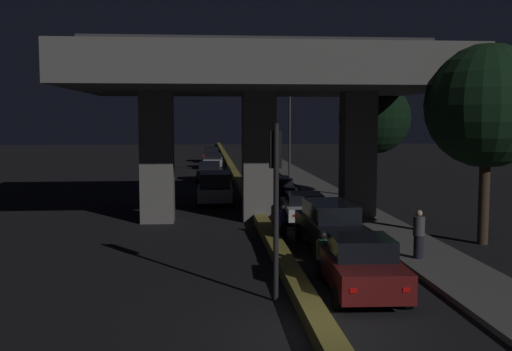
{
  "coord_description": "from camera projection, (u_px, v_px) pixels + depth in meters",
  "views": [
    {
      "loc": [
        -2.5,
        -12.47,
        4.73
      ],
      "look_at": [
        0.51,
        22.61,
        1.4
      ],
      "focal_mm": 42.0,
      "sensor_mm": 36.0,
      "label": 1
    }
  ],
  "objects": [
    {
      "name": "car_silver_third_oncoming",
      "position": [
        213.0,
        160.0,
        57.93
      ],
      "size": [
        2.07,
        4.41,
        1.45
      ],
      "rotation": [
        0.0,
        0.0,
        -1.61
      ],
      "color": "gray",
      "rests_on": "ground_plane"
    },
    {
      "name": "elevated_overpass",
      "position": [
        259.0,
        82.0,
        27.43
      ],
      "size": [
        16.36,
        12.16,
        8.48
      ],
      "color": "#5B5956",
      "rests_on": "ground_plane"
    },
    {
      "name": "car_black_second",
      "position": [
        330.0,
        224.0,
        21.82
      ],
      "size": [
        2.01,
        4.84,
        1.71
      ],
      "rotation": [
        0.0,
        0.0,
        1.6
      ],
      "color": "black",
      "rests_on": "ground_plane"
    },
    {
      "name": "car_silver_lead_oncoming",
      "position": [
        215.0,
        187.0,
        33.46
      ],
      "size": [
        2.11,
        4.36,
        1.78
      ],
      "rotation": [
        0.0,
        0.0,
        -1.59
      ],
      "color": "gray",
      "rests_on": "ground_plane"
    },
    {
      "name": "roadside_tree_kerbside_near",
      "position": [
        487.0,
        106.0,
        22.23
      ],
      "size": [
        4.62,
        4.62,
        7.53
      ],
      "color": "#38281C",
      "rests_on": "ground_plane"
    },
    {
      "name": "car_dark_red_lead",
      "position": [
        361.0,
        265.0,
        16.22
      ],
      "size": [
        2.11,
        4.34,
        1.58
      ],
      "rotation": [
        0.0,
        0.0,
        1.53
      ],
      "color": "#591414",
      "rests_on": "ground_plane"
    },
    {
      "name": "ground_plane",
      "position": [
        321.0,
        337.0,
        13.03
      ],
      "size": [
        200.0,
        200.0,
        0.0
      ],
      "primitive_type": "plane",
      "color": "black"
    },
    {
      "name": "car_dark_red_fourth_oncoming",
      "position": [
        211.0,
        154.0,
        66.06
      ],
      "size": [
        1.98,
        4.01,
        1.65
      ],
      "rotation": [
        0.0,
        0.0,
        -1.59
      ],
      "color": "#591414",
      "rests_on": "ground_plane"
    },
    {
      "name": "motorcycle_black_filtering_mid",
      "position": [
        283.0,
        224.0,
        23.77
      ],
      "size": [
        0.33,
        1.78,
        1.35
      ],
      "rotation": [
        0.0,
        0.0,
        1.54
      ],
      "color": "black",
      "rests_on": "ground_plane"
    },
    {
      "name": "pedestrian_on_sidewalk",
      "position": [
        419.0,
        235.0,
        19.63
      ],
      "size": [
        0.38,
        0.38,
        1.6
      ],
      "color": "black",
      "rests_on": "sidewalk_right"
    },
    {
      "name": "street_lamp",
      "position": [
        284.0,
        119.0,
        46.68
      ],
      "size": [
        2.82,
        0.32,
        7.95
      ],
      "color": "#2D2D30",
      "rests_on": "ground_plane"
    },
    {
      "name": "motorcycle_blue_filtering_near",
      "position": [
        323.0,
        259.0,
        17.73
      ],
      "size": [
        0.34,
        1.9,
        1.42
      ],
      "rotation": [
        0.0,
        0.0,
        1.51
      ],
      "color": "black",
      "rests_on": "ground_plane"
    },
    {
      "name": "median_divider",
      "position": [
        236.0,
        176.0,
        47.73
      ],
      "size": [
        0.57,
        126.0,
        0.39
      ],
      "primitive_type": "cube",
      "color": "olive",
      "rests_on": "ground_plane"
    },
    {
      "name": "traffic_light_left_of_median",
      "position": [
        276.0,
        180.0,
        15.39
      ],
      "size": [
        0.3,
        0.49,
        4.62
      ],
      "color": "black",
      "rests_on": "ground_plane"
    },
    {
      "name": "car_black_fourth",
      "position": [
        276.0,
        188.0,
        35.08
      ],
      "size": [
        1.97,
        4.85,
        1.36
      ],
      "rotation": [
        0.0,
        0.0,
        1.59
      ],
      "color": "black",
      "rests_on": "ground_plane"
    },
    {
      "name": "sidewalk_right",
      "position": [
        315.0,
        187.0,
        41.23
      ],
      "size": [
        2.48,
        126.0,
        0.16
      ],
      "primitive_type": "cube",
      "color": "#5B5956",
      "rests_on": "ground_plane"
    },
    {
      "name": "car_grey_second_oncoming",
      "position": [
        210.0,
        171.0,
        45.84
      ],
      "size": [
        2.06,
        4.57,
        1.47
      ],
      "rotation": [
        0.0,
        0.0,
        -1.61
      ],
      "color": "#515459",
      "rests_on": "ground_plane"
    },
    {
      "name": "car_white_third",
      "position": [
        304.0,
        206.0,
        27.71
      ],
      "size": [
        2.1,
        4.42,
        1.33
      ],
      "rotation": [
        0.0,
        0.0,
        1.53
      ],
      "color": "silver",
      "rests_on": "ground_plane"
    },
    {
      "name": "roadside_tree_kerbside_mid",
      "position": [
        375.0,
        118.0,
        34.26
      ],
      "size": [
        4.11,
        4.11,
        6.85
      ],
      "color": "#2D2116",
      "rests_on": "ground_plane"
    }
  ]
}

